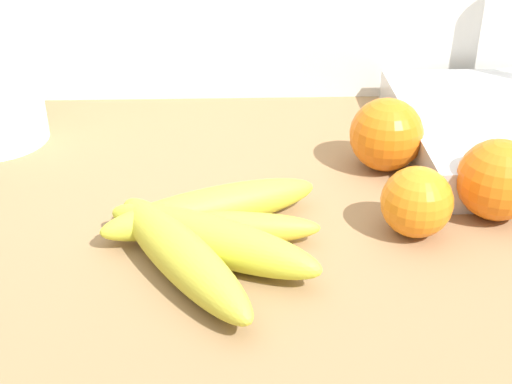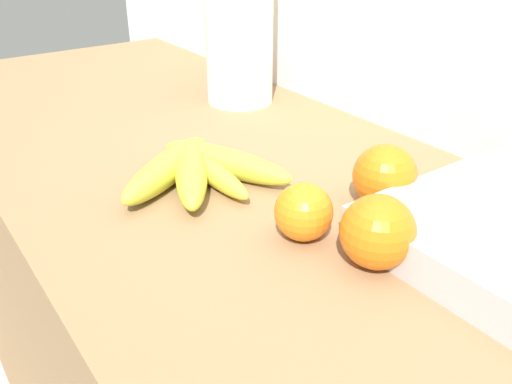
{
  "view_description": "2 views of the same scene",
  "coord_description": "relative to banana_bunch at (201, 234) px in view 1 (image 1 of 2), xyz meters",
  "views": [
    {
      "loc": [
        0.02,
        -0.58,
        1.28
      ],
      "look_at": [
        0.04,
        -0.02,
        0.96
      ],
      "focal_mm": 48.35,
      "sensor_mm": 36.0,
      "label": 1
    },
    {
      "loc": [
        0.6,
        -0.39,
        1.26
      ],
      "look_at": [
        0.12,
        -0.05,
        0.95
      ],
      "focal_mm": 38.44,
      "sensor_mm": 36.0,
      "label": 2
    }
  ],
  "objects": [
    {
      "name": "wall_back",
      "position": [
        0.01,
        0.4,
        -0.29
      ],
      "size": [
        2.17,
        0.06,
        1.3
      ],
      "primitive_type": "cube",
      "color": "silver",
      "rests_on": "ground"
    },
    {
      "name": "banana_bunch",
      "position": [
        0.0,
        0.0,
        0.0
      ],
      "size": [
        0.22,
        0.24,
        0.04
      ],
      "color": "gold",
      "rests_on": "counter"
    },
    {
      "name": "orange_back_right",
      "position": [
        0.2,
        0.16,
        0.02
      ],
      "size": [
        0.08,
        0.08,
        0.08
      ],
      "primitive_type": "sphere",
      "color": "orange",
      "rests_on": "counter"
    },
    {
      "name": "orange_back_left",
      "position": [
        0.2,
        0.03,
        0.01
      ],
      "size": [
        0.07,
        0.07,
        0.07
      ],
      "primitive_type": "sphere",
      "color": "orange",
      "rests_on": "counter"
    },
    {
      "name": "orange_center",
      "position": [
        0.28,
        0.06,
        0.02
      ],
      "size": [
        0.08,
        0.08,
        0.08
      ],
      "primitive_type": "sphere",
      "color": "orange",
      "rests_on": "counter"
    }
  ]
}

